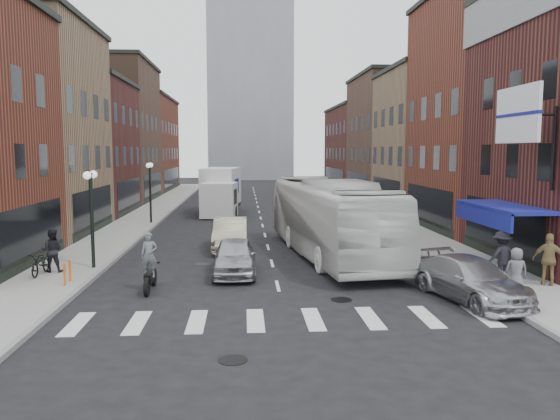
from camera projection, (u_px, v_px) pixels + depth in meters
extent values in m
plane|color=black|center=(279.00, 293.00, 18.95)|extent=(160.00, 160.00, 0.00)
cube|color=gray|center=(145.00, 216.00, 40.20)|extent=(3.00, 74.00, 0.15)
cube|color=gray|center=(372.00, 215.00, 41.32)|extent=(3.00, 74.00, 0.15)
cube|color=gray|center=(166.00, 217.00, 40.31)|extent=(0.20, 74.00, 0.16)
cube|color=gray|center=(353.00, 216.00, 41.23)|extent=(0.20, 74.00, 0.16)
cube|color=silver|center=(286.00, 320.00, 15.98)|extent=(12.00, 2.20, 0.01)
cube|color=black|center=(31.00, 231.00, 22.58)|extent=(0.08, 7.20, 2.20)
cube|color=#886A4B|center=(2.00, 132.00, 31.19)|extent=(10.00, 10.00, 12.00)
cube|color=black|center=(94.00, 207.00, 32.00)|extent=(0.08, 8.00, 2.20)
cube|color=#471919|center=(61.00, 149.00, 41.22)|extent=(10.00, 10.00, 10.00)
cube|color=black|center=(129.00, 194.00, 41.92)|extent=(0.08, 8.00, 2.20)
cube|color=black|center=(58.00, 80.00, 40.65)|extent=(10.30, 10.20, 0.30)
cube|color=#503728|center=(99.00, 134.00, 51.96)|extent=(10.00, 12.00, 13.00)
cube|color=black|center=(153.00, 185.00, 52.83)|extent=(0.08, 9.60, 2.20)
cube|color=black|center=(96.00, 62.00, 51.24)|extent=(10.30, 12.20, 0.30)
cube|color=brown|center=(130.00, 145.00, 65.96)|extent=(10.00, 16.00, 11.00)
cube|color=black|center=(172.00, 177.00, 66.72)|extent=(0.08, 12.80, 2.20)
cube|color=black|center=(128.00, 98.00, 65.34)|extent=(10.30, 16.20, 0.30)
cube|color=black|center=(501.00, 227.00, 23.90)|extent=(0.08, 7.20, 2.20)
cube|color=brown|center=(511.00, 116.00, 33.06)|extent=(10.00, 10.00, 14.00)
cube|color=black|center=(428.00, 205.00, 33.32)|extent=(0.08, 8.00, 2.20)
cube|color=#886A4B|center=(449.00, 143.00, 43.14)|extent=(10.00, 10.00, 11.00)
cube|color=black|center=(386.00, 192.00, 43.24)|extent=(0.08, 8.00, 2.20)
cube|color=black|center=(451.00, 70.00, 42.52)|extent=(10.30, 10.20, 0.30)
cube|color=#503728|center=(407.00, 139.00, 53.99)|extent=(10.00, 12.00, 12.00)
cube|color=black|center=(357.00, 184.00, 54.15)|extent=(0.08, 9.60, 2.20)
cube|color=black|center=(409.00, 76.00, 53.32)|extent=(10.30, 12.20, 0.30)
cube|color=#471919|center=(374.00, 150.00, 67.99)|extent=(10.00, 16.00, 10.00)
cube|color=black|center=(334.00, 177.00, 68.03)|extent=(0.08, 12.80, 2.20)
cube|color=black|center=(374.00, 108.00, 67.42)|extent=(10.30, 16.20, 0.30)
cube|color=navy|center=(503.00, 207.00, 21.74)|extent=(1.80, 5.00, 0.15)
cube|color=navy|center=(482.00, 216.00, 21.72)|extent=(0.10, 5.00, 0.70)
cylinder|color=black|center=(554.00, 149.00, 19.55)|extent=(0.12, 0.12, 3.00)
cylinder|color=black|center=(536.00, 115.00, 19.37)|extent=(1.40, 0.08, 0.08)
cube|color=silver|center=(517.00, 115.00, 19.33)|extent=(0.12, 3.00, 2.00)
cube|color=#9399A0|center=(250.00, 33.00, 93.57)|extent=(14.00, 14.00, 50.00)
cylinder|color=black|center=(92.00, 223.00, 22.21)|extent=(0.14, 0.14, 4.00)
cylinder|color=black|center=(90.00, 174.00, 21.99)|extent=(0.06, 0.90, 0.06)
sphere|color=white|center=(87.00, 175.00, 21.55)|extent=(0.32, 0.32, 0.32)
sphere|color=white|center=(93.00, 174.00, 22.45)|extent=(0.32, 0.32, 0.32)
cylinder|color=black|center=(150.00, 195.00, 36.10)|extent=(0.14, 0.14, 4.00)
cylinder|color=black|center=(150.00, 164.00, 35.88)|extent=(0.06, 0.90, 0.06)
sphere|color=white|center=(148.00, 165.00, 35.44)|extent=(0.32, 0.32, 0.32)
sphere|color=white|center=(151.00, 165.00, 36.33)|extent=(0.32, 0.32, 0.32)
cylinder|color=#D8590C|center=(65.00, 274.00, 19.38)|extent=(0.08, 0.08, 0.80)
cylinder|color=#D8590C|center=(70.00, 271.00, 19.98)|extent=(0.08, 0.08, 0.80)
cube|color=silver|center=(219.00, 200.00, 39.57)|extent=(2.71, 2.88, 2.49)
cube|color=black|center=(219.00, 196.00, 39.55)|extent=(2.59, 1.70, 1.10)
cube|color=silver|center=(221.00, 186.00, 43.24)|extent=(3.14, 5.46, 2.89)
cube|color=navy|center=(221.00, 186.00, 43.24)|extent=(2.77, 2.30, 1.19)
cube|color=black|center=(221.00, 207.00, 43.23)|extent=(3.01, 6.70, 0.35)
cylinder|color=black|center=(204.00, 212.00, 39.79)|extent=(0.28, 0.90, 0.90)
cylinder|color=black|center=(235.00, 212.00, 39.95)|extent=(0.28, 0.90, 0.90)
cylinder|color=black|center=(207.00, 207.00, 43.15)|extent=(0.28, 0.90, 0.90)
cylinder|color=black|center=(236.00, 207.00, 43.30)|extent=(0.28, 0.90, 0.90)
cylinder|color=black|center=(208.00, 205.00, 45.13)|extent=(0.28, 0.90, 0.90)
cylinder|color=black|center=(236.00, 204.00, 45.28)|extent=(0.28, 0.90, 0.90)
cylinder|color=black|center=(154.00, 277.00, 19.95)|extent=(0.13, 0.63, 0.63)
cylinder|color=black|center=(147.00, 287.00, 18.53)|extent=(0.13, 0.63, 0.63)
cube|color=black|center=(150.00, 276.00, 19.22)|extent=(0.25, 1.15, 0.33)
cube|color=black|center=(152.00, 263.00, 19.70)|extent=(0.53, 0.06, 0.06)
imported|color=slate|center=(149.00, 255.00, 19.04)|extent=(0.58, 0.38, 1.57)
imported|color=silver|center=(330.00, 218.00, 25.36)|extent=(4.59, 13.20, 3.60)
imported|color=#AEADB2|center=(234.00, 257.00, 21.74)|extent=(1.70, 4.23, 1.44)
imported|color=beige|center=(230.00, 234.00, 27.25)|extent=(1.65, 4.72, 1.55)
imported|color=#AFAFB4|center=(471.00, 280.00, 17.96)|extent=(3.06, 5.18, 1.41)
imported|color=black|center=(41.00, 264.00, 21.01)|extent=(0.60, 1.67, 0.87)
imported|color=black|center=(52.00, 250.00, 21.50)|extent=(0.85, 0.51, 1.73)
imported|color=black|center=(502.00, 256.00, 20.05)|extent=(1.31, 0.87, 1.85)
imported|color=olive|center=(549.00, 259.00, 19.34)|extent=(1.23, 1.00, 1.87)
imported|color=slate|center=(516.00, 270.00, 18.37)|extent=(0.81, 0.59, 1.54)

